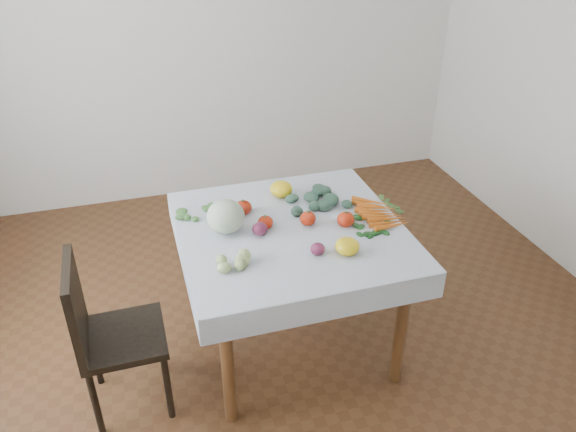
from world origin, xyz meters
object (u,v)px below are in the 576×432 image
(table, at_px, (291,245))
(heirloom_back, at_px, (281,189))
(carrot_bunch, at_px, (379,213))
(chair, at_px, (103,329))
(cabbage, at_px, (226,216))

(table, distance_m, heirloom_back, 0.38)
(carrot_bunch, bearing_deg, heirloom_back, 140.00)
(chair, relative_size, carrot_bunch, 2.36)
(table, relative_size, chair, 1.17)
(table, xyz_separation_m, carrot_bunch, (0.48, -0.02, 0.12))
(carrot_bunch, bearing_deg, cabbage, 173.98)
(chair, bearing_deg, heirloom_back, 27.53)
(chair, relative_size, heirloom_back, 6.76)
(table, bearing_deg, heirloom_back, 82.01)
(chair, distance_m, heirloom_back, 1.18)
(table, xyz_separation_m, cabbage, (-0.32, 0.07, 0.19))
(table, distance_m, carrot_bunch, 0.49)
(chair, bearing_deg, table, 10.66)
(cabbage, bearing_deg, table, -12.19)
(chair, height_order, carrot_bunch, chair)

